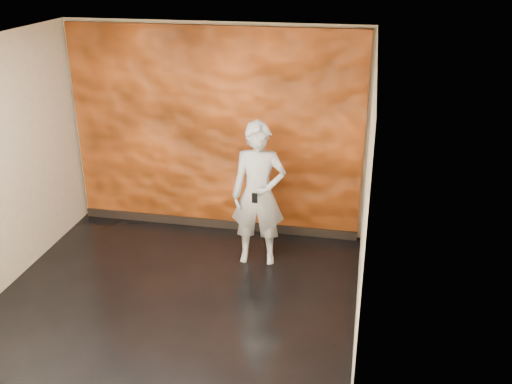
{
  "coord_description": "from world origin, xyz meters",
  "views": [
    {
      "loc": [
        1.95,
        -5.0,
        3.66
      ],
      "look_at": [
        0.8,
        0.73,
        1.12
      ],
      "focal_mm": 40.0,
      "sensor_mm": 36.0,
      "label": 1
    }
  ],
  "objects": [
    {
      "name": "man",
      "position": [
        0.75,
        1.16,
        0.9
      ],
      "size": [
        0.7,
        0.5,
        1.8
      ],
      "primitive_type": "imported",
      "rotation": [
        0.0,
        0.0,
        0.11
      ],
      "color": "#A0A7B0",
      "rests_on": "ground"
    },
    {
      "name": "baseboard",
      "position": [
        0.0,
        1.92,
        0.06
      ],
      "size": [
        3.9,
        0.04,
        0.12
      ],
      "primitive_type": "cube",
      "color": "black",
      "rests_on": "ground"
    },
    {
      "name": "feature_wall",
      "position": [
        0.0,
        1.96,
        1.38
      ],
      "size": [
        3.9,
        0.06,
        2.75
      ],
      "primitive_type": "cube",
      "color": "orange",
      "rests_on": "ground"
    },
    {
      "name": "phone",
      "position": [
        0.76,
        0.87,
        0.98
      ],
      "size": [
        0.07,
        0.02,
        0.12
      ],
      "primitive_type": "cube",
      "rotation": [
        0.0,
        0.0,
        -0.03
      ],
      "color": "black",
      "rests_on": "man"
    },
    {
      "name": "room",
      "position": [
        0.0,
        0.0,
        1.4
      ],
      "size": [
        4.02,
        4.02,
        2.81
      ],
      "color": "black",
      "rests_on": "ground"
    }
  ]
}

